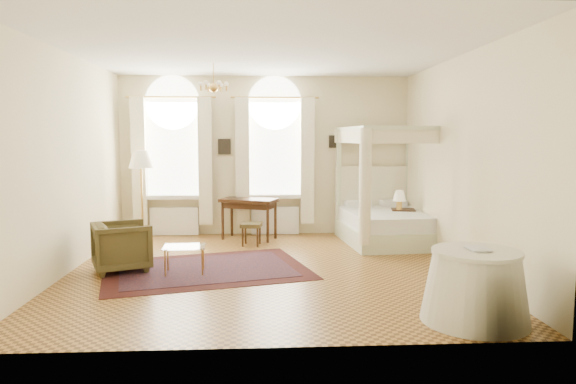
% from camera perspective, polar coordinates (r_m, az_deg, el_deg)
% --- Properties ---
extents(ground, '(6.00, 6.00, 0.00)m').
position_cam_1_polar(ground, '(8.04, -2.25, -8.56)').
color(ground, '#A4712F').
rests_on(ground, ground).
extents(room_walls, '(6.00, 6.00, 6.00)m').
position_cam_1_polar(room_walls, '(7.78, -2.31, 5.69)').
color(room_walls, beige).
rests_on(room_walls, ground).
extents(window_left, '(1.62, 0.27, 3.29)m').
position_cam_1_polar(window_left, '(10.82, -12.66, 3.03)').
color(window_left, white).
rests_on(window_left, room_walls).
extents(window_right, '(1.62, 0.27, 3.29)m').
position_cam_1_polar(window_right, '(10.67, -1.46, 3.13)').
color(window_right, white).
rests_on(window_right, room_walls).
extents(chandelier, '(0.51, 0.45, 0.50)m').
position_cam_1_polar(chandelier, '(9.06, -8.27, 11.54)').
color(chandelier, '#B2863B').
rests_on(chandelier, room_walls).
extents(wall_pictures, '(2.54, 0.03, 0.39)m').
position_cam_1_polar(wall_pictures, '(10.76, -2.08, 5.30)').
color(wall_pictures, black).
rests_on(wall_pictures, room_walls).
extents(canopy_bed, '(1.87, 2.21, 2.24)m').
position_cam_1_polar(canopy_bed, '(10.09, 11.08, -2.74)').
color(canopy_bed, beige).
rests_on(canopy_bed, ground).
extents(nightstand, '(0.51, 0.48, 0.64)m').
position_cam_1_polar(nightstand, '(10.39, 12.65, -3.59)').
color(nightstand, '#38210F').
rests_on(nightstand, ground).
extents(nightstand_lamp, '(0.26, 0.26, 0.38)m').
position_cam_1_polar(nightstand_lamp, '(10.19, 12.27, -0.55)').
color(nightstand_lamp, '#B2863B').
rests_on(nightstand_lamp, nightstand).
extents(writing_desk, '(1.23, 0.93, 0.82)m').
position_cam_1_polar(writing_desk, '(10.28, -4.35, -1.40)').
color(writing_desk, '#38210F').
rests_on(writing_desk, ground).
extents(laptop, '(0.35, 0.26, 0.03)m').
position_cam_1_polar(laptop, '(10.29, -5.92, -0.67)').
color(laptop, black).
rests_on(laptop, writing_desk).
extents(stool, '(0.43, 0.43, 0.43)m').
position_cam_1_polar(stool, '(9.72, -4.10, -3.87)').
color(stool, '#4B3F20').
rests_on(stool, ground).
extents(armchair, '(1.07, 1.06, 0.75)m').
position_cam_1_polar(armchair, '(8.27, -17.97, -5.77)').
color(armchair, '#40371B').
rests_on(armchair, ground).
extents(coffee_table, '(0.64, 0.47, 0.42)m').
position_cam_1_polar(coffee_table, '(7.85, -11.43, -6.20)').
color(coffee_table, silver).
rests_on(coffee_table, ground).
extents(floor_lamp, '(0.46, 0.46, 1.79)m').
position_cam_1_polar(floor_lamp, '(10.27, -16.03, 3.00)').
color(floor_lamp, '#B2863B').
rests_on(floor_lamp, ground).
extents(oriental_rug, '(3.50, 2.89, 0.01)m').
position_cam_1_polar(oriental_rug, '(8.11, -9.07, -8.46)').
color(oriental_rug, '#39110D').
rests_on(oriental_rug, ground).
extents(side_table, '(1.17, 1.17, 0.80)m').
position_cam_1_polar(side_table, '(6.11, 20.07, -9.83)').
color(side_table, beige).
rests_on(side_table, ground).
extents(book, '(0.22, 0.29, 0.03)m').
position_cam_1_polar(book, '(5.97, 19.42, -6.02)').
color(book, black).
rests_on(book, side_table).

